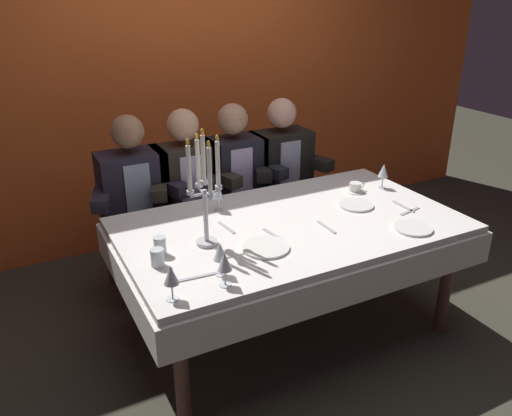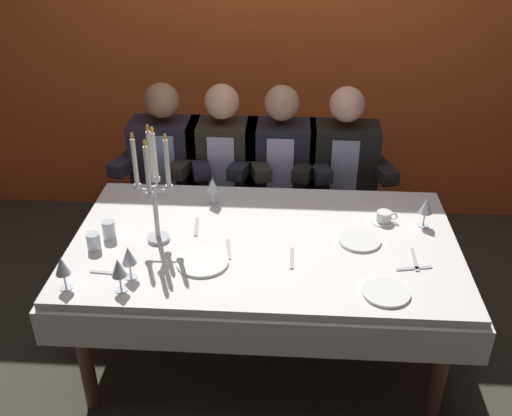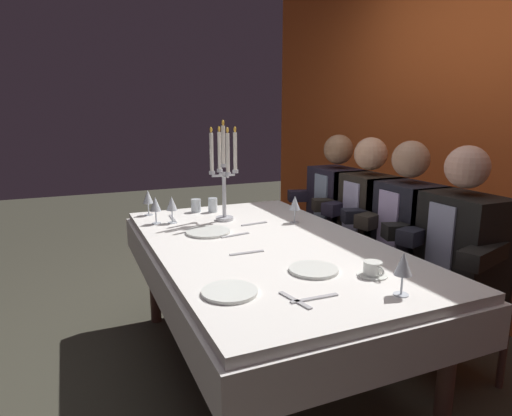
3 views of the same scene
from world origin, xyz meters
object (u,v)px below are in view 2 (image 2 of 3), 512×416
at_px(wine_glass_2, 213,186).
at_px(seated_diner_3, 342,165).
at_px(dinner_plate_0, 360,240).
at_px(wine_glass_3, 62,267).
at_px(water_tumbler_0, 94,241).
at_px(dinner_plate_1, 203,262).
at_px(seated_diner_0, 167,160).
at_px(seated_diner_2, 280,164).
at_px(seated_diner_1, 224,162).
at_px(wine_glass_0, 129,256).
at_px(coffee_cup_0, 384,218).
at_px(candelabra, 153,188).
at_px(dining_table, 264,260).
at_px(wine_glass_4, 426,207).
at_px(wine_glass_1, 118,268).
at_px(dinner_plate_2, 386,292).
at_px(water_tumbler_1, 109,230).

xyz_separation_m(wine_glass_2, seated_diner_3, (0.74, 0.55, -0.12)).
bearing_deg(dinner_plate_0, wine_glass_3, -160.91).
bearing_deg(water_tumbler_0, seated_diner_3, 39.04).
relative_size(dinner_plate_0, dinner_plate_1, 0.85).
distance_m(seated_diner_0, seated_diner_3, 1.10).
relative_size(dinner_plate_0, wine_glass_2, 1.28).
distance_m(water_tumbler_0, seated_diner_2, 1.34).
bearing_deg(seated_diner_1, dinner_plate_0, -48.53).
height_order(wine_glass_0, water_tumbler_0, wine_glass_0).
bearing_deg(coffee_cup_0, seated_diner_3, 104.14).
relative_size(candelabra, dinner_plate_1, 2.48).
height_order(wine_glass_0, seated_diner_2, seated_diner_2).
distance_m(candelabra, wine_glass_2, 0.47).
relative_size(dinner_plate_0, coffee_cup_0, 1.59).
relative_size(dining_table, wine_glass_0, 11.83).
bearing_deg(seated_diner_2, wine_glass_2, -122.72).
height_order(wine_glass_0, wine_glass_4, same).
relative_size(dinner_plate_1, wine_glass_2, 1.50).
bearing_deg(wine_glass_1, seated_diner_3, 51.80).
relative_size(candelabra, wine_glass_2, 3.72).
distance_m(coffee_cup_0, seated_diner_2, 0.88).
bearing_deg(dinner_plate_2, wine_glass_2, 139.23).
bearing_deg(seated_diner_0, coffee_cup_0, -27.99).
bearing_deg(candelabra, water_tumbler_0, -161.25).
bearing_deg(seated_diner_0, wine_glass_0, -86.26).
xyz_separation_m(dinner_plate_1, wine_glass_0, (-0.30, -0.13, 0.11)).
bearing_deg(wine_glass_1, coffee_cup_0, 28.12).
relative_size(dinner_plate_2, coffee_cup_0, 1.59).
bearing_deg(dining_table, seated_diner_1, 108.80).
bearing_deg(dinner_plate_2, seated_diner_3, 94.73).
distance_m(wine_glass_1, seated_diner_3, 1.69).
bearing_deg(wine_glass_3, wine_glass_1, 0.29).
bearing_deg(candelabra, wine_glass_0, -100.68).
distance_m(dinner_plate_2, seated_diner_2, 1.37).
bearing_deg(water_tumbler_0, dining_table, 9.17).
xyz_separation_m(wine_glass_2, water_tumbler_0, (-0.52, -0.47, -0.07)).
bearing_deg(seated_diner_3, wine_glass_0, -129.71).
height_order(wine_glass_3, water_tumbler_0, wine_glass_3).
bearing_deg(coffee_cup_0, dinner_plate_1, -154.47).
bearing_deg(seated_diner_3, wine_glass_2, -143.32).
xyz_separation_m(candelabra, wine_glass_1, (-0.08, -0.41, -0.18)).
bearing_deg(dining_table, dinner_plate_0, 1.86).
bearing_deg(wine_glass_2, seated_diner_2, 57.28).
height_order(dining_table, water_tumbler_0, water_tumbler_0).
relative_size(dinner_plate_2, seated_diner_3, 0.17).
relative_size(wine_glass_1, seated_diner_1, 0.13).
xyz_separation_m(wine_glass_4, coffee_cup_0, (-0.20, 0.03, -0.09)).
xyz_separation_m(water_tumbler_1, seated_diner_2, (0.82, 0.91, -0.05)).
xyz_separation_m(dinner_plate_1, wine_glass_3, (-0.57, -0.22, 0.11)).
xyz_separation_m(wine_glass_2, wine_glass_4, (1.10, -0.15, -0.00)).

